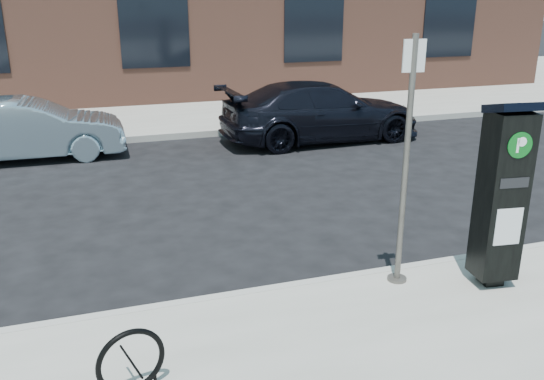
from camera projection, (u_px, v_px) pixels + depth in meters
name	position (u px, v px, depth m)	size (l,w,h in m)	color
ground	(302.00, 293.00, 6.69)	(120.00, 120.00, 0.00)	black
sidewalk_far	(151.00, 96.00, 19.25)	(60.00, 12.00, 0.15)	gray
curb_near	(303.00, 288.00, 6.64)	(60.00, 0.12, 0.16)	#9E9B93
curb_far	(182.00, 136.00, 13.87)	(60.00, 0.12, 0.16)	#9E9B93
parking_kiosk	(502.00, 193.00, 6.27)	(0.54, 0.49, 2.12)	black
sign_pole	(406.00, 166.00, 6.24)	(0.25, 0.22, 2.77)	#544E4A
bike_rack	(131.00, 362.00, 4.72)	(0.58, 0.19, 0.59)	black
car_silver	(29.00, 130.00, 11.97)	(1.34, 3.85, 1.27)	#8BA4B1
car_dark	(321.00, 111.00, 13.53)	(1.94, 4.77, 1.38)	black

